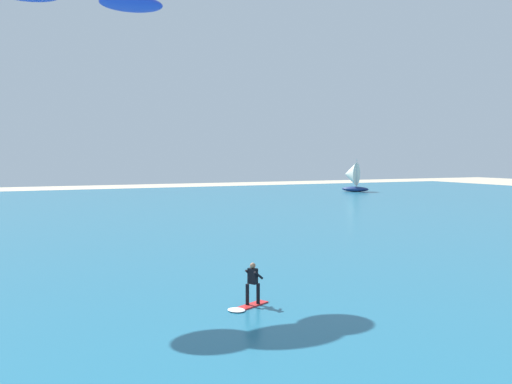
# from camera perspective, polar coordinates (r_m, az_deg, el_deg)

# --- Properties ---
(ocean) EXTENTS (160.00, 90.00, 0.10)m
(ocean) POSITION_cam_1_polar(r_m,az_deg,el_deg) (53.69, -13.76, -2.50)
(ocean) COLOR #236B89
(ocean) RESTS_ON ground
(kitesurfer) EXTENTS (2.00, 1.37, 1.67)m
(kitesurfer) POSITION_cam_1_polar(r_m,az_deg,el_deg) (20.77, -0.69, -10.50)
(kitesurfer) COLOR red
(kitesurfer) RESTS_ON ocean
(sailboat_near_shore) EXTENTS (4.55, 4.79, 5.33)m
(sailboat_near_shore) POSITION_cam_1_polar(r_m,az_deg,el_deg) (89.12, 10.14, 1.62)
(sailboat_near_shore) COLOR navy
(sailboat_near_shore) RESTS_ON ocean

